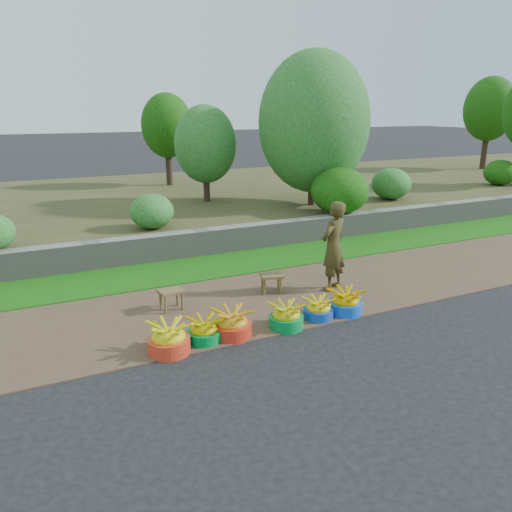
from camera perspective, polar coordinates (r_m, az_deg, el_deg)
name	(u,v)px	position (r m, az deg, el deg)	size (l,w,h in m)	color
ground_plane	(302,330)	(7.07, 5.32, -8.47)	(120.00, 120.00, 0.00)	black
dirt_shoulder	(262,300)	(8.07, 0.74, -5.05)	(80.00, 2.50, 0.02)	brown
grass_verge	(217,265)	(9.79, -4.50, -1.08)	(80.00, 1.50, 0.04)	#19600F
retaining_wall	(202,243)	(10.49, -6.24, 1.52)	(80.00, 0.35, 0.55)	slate
earth_bank	(145,204)	(15.09, -12.60, 5.77)	(80.00, 10.00, 0.50)	#444122
basin_a	(169,339)	(6.48, -9.96, -9.35)	(0.55, 0.55, 0.41)	red
basin_b	(204,331)	(6.69, -5.97, -8.55)	(0.46, 0.46, 0.34)	#008936
basin_c	(232,324)	(6.80, -2.80, -7.81)	(0.54, 0.54, 0.40)	red
basin_d	(286,317)	(7.08, 3.46, -6.95)	(0.49, 0.49, 0.37)	#06843A
basin_e	(318,310)	(7.40, 7.14, -6.10)	(0.44, 0.44, 0.33)	#1542B7
basin_f	(345,303)	(7.65, 10.17, -5.26)	(0.52, 0.52, 0.39)	blue
stool_left	(171,294)	(7.70, -9.69, -4.29)	(0.39, 0.32, 0.32)	brown
stool_right	(272,278)	(8.28, 1.79, -2.55)	(0.42, 0.37, 0.32)	brown
vendor_woman	(333,246)	(8.39, 8.83, 1.12)	(0.55, 0.36, 1.51)	black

